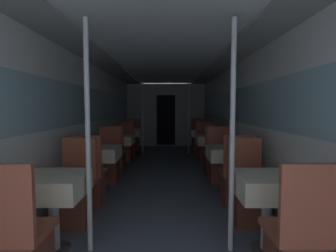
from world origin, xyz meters
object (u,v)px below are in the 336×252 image
(chair_left_far_1, at_px, (108,165))
(chair_left_near_3, at_px, (127,146))
(chair_right_near_0, at_px, (295,252))
(chair_right_far_1, at_px, (218,165))
(chair_right_near_1, at_px, (235,183))
(chair_right_far_3, at_px, (197,141))
(dining_table_left_1, at_px, (100,155))
(chair_right_far_0, at_px, (247,197))
(dining_table_left_3, at_px, (130,133))
(chair_right_far_2, at_px, (205,150))
(chair_left_near_2, at_px, (114,159))
(dining_table_right_1, at_px, (226,155))
(chair_left_near_0, at_px, (19,252))
(dining_table_right_3, at_px, (199,133))
(support_pole_right_0, at_px, (231,137))
(chair_left_far_0, at_px, (75,197))
(dining_table_right_2, at_px, (209,141))
(support_pole_right_3, at_px, (188,117))
(dining_table_left_2, at_px, (119,141))
(chair_left_near_1, at_px, (89,183))
(dining_table_right_0, at_px, (266,188))
(chair_left_far_2, at_px, (124,150))
(support_pole_left_0, at_px, (87,137))
(chair_right_near_3, at_px, (202,146))
(chair_left_far_3, at_px, (133,141))
(chair_right_near_2, at_px, (213,159))
(dining_table_left_0, at_px, (52,188))
(support_pole_left_3, at_px, (142,117))

(chair_left_far_1, height_order, chair_left_near_3, same)
(chair_right_near_0, bearing_deg, chair_right_far_1, 90.00)
(chair_right_near_1, height_order, chair_right_far_3, same)
(dining_table_left_1, xyz_separation_m, chair_right_far_0, (1.99, -1.13, -0.29))
(dining_table_left_3, xyz_separation_m, chair_right_far_2, (1.99, -1.13, -0.29))
(chair_left_near_2, xyz_separation_m, dining_table_right_1, (1.99, -1.13, 0.29))
(chair_left_near_0, bearing_deg, dining_table_right_3, 70.67)
(dining_table_right_3, bearing_deg, dining_table_left_3, 180.00)
(chair_left_near_2, relative_size, support_pole_right_0, 0.46)
(chair_right_near_0, xyz_separation_m, chair_right_far_1, (0.00, 2.85, 0.00))
(chair_left_far_0, distance_m, chair_right_near_1, 2.07)
(chair_left_near_3, bearing_deg, dining_table_right_2, -29.54)
(chair_left_near_3, xyz_separation_m, support_pole_right_3, (1.66, 0.57, 0.77))
(dining_table_left_2, distance_m, chair_right_far_0, 3.47)
(chair_left_far_1, bearing_deg, chair_right_far_1, -180.00)
(chair_left_near_2, distance_m, chair_right_far_0, 3.01)
(chair_left_near_2, bearing_deg, chair_left_near_1, -90.00)
(support_pole_right_0, height_order, chair_right_near_1, support_pole_right_0)
(chair_right_far_3, xyz_separation_m, support_pole_right_3, (-0.33, -0.57, 0.77))
(chair_right_near_0, bearing_deg, dining_table_right_0, 90.00)
(chair_left_far_1, distance_m, dining_table_right_2, 2.31)
(chair_left_near_1, xyz_separation_m, chair_left_far_2, (0.00, 2.85, 0.00))
(chair_left_far_2, distance_m, chair_right_near_0, 4.96)
(support_pole_left_0, xyz_separation_m, dining_table_right_1, (1.66, 1.70, -0.48))
(chair_right_far_3, bearing_deg, chair_right_far_0, 90.00)
(dining_table_right_1, bearing_deg, chair_right_near_1, -90.00)
(chair_right_near_3, bearing_deg, chair_left_far_3, 150.08)
(dining_table_left_2, relative_size, chair_left_far_3, 0.73)
(chair_left_near_0, relative_size, chair_right_near_2, 1.00)
(dining_table_left_1, bearing_deg, support_pole_right_0, -45.75)
(chair_right_near_2, bearing_deg, dining_table_left_0, -125.13)
(chair_left_far_2, bearing_deg, chair_right_far_1, 139.49)
(dining_table_right_3, xyz_separation_m, support_pole_right_3, (-0.33, -0.00, 0.48))
(support_pole_left_0, xyz_separation_m, chair_left_far_1, (-0.33, 2.27, -0.77))
(chair_left_far_1, height_order, dining_table_right_3, chair_left_far_1)
(chair_right_far_2, bearing_deg, chair_right_far_0, 90.00)
(dining_table_right_1, height_order, chair_right_near_1, chair_right_near_1)
(dining_table_left_2, xyz_separation_m, chair_right_near_0, (1.99, -3.97, -0.29))
(dining_table_right_3, bearing_deg, chair_left_near_3, -163.95)
(chair_right_far_3, bearing_deg, dining_table_left_0, 70.67)
(chair_left_far_0, distance_m, support_pole_right_0, 1.91)
(dining_table_left_1, bearing_deg, dining_table_left_2, 90.00)
(chair_left_far_0, distance_m, chair_right_near_0, 2.30)
(chair_right_near_0, bearing_deg, chair_left_far_1, 124.97)
(support_pole_left_3, bearing_deg, support_pole_right_3, 0.00)
(dining_table_left_1, height_order, chair_right_far_3, chair_right_far_3)
(dining_table_right_0, bearing_deg, chair_left_near_3, 113.72)
(chair_left_near_0, bearing_deg, chair_right_far_1, 55.03)
(chair_right_far_3, distance_m, support_pole_right_3, 1.01)
(chair_right_near_1, xyz_separation_m, dining_table_right_3, (0.00, 3.97, 0.29))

